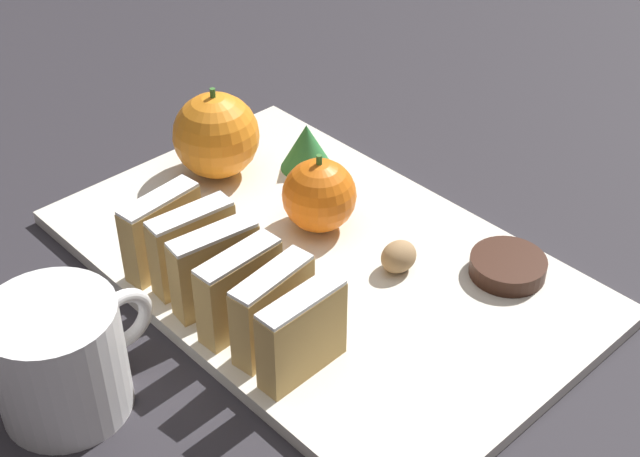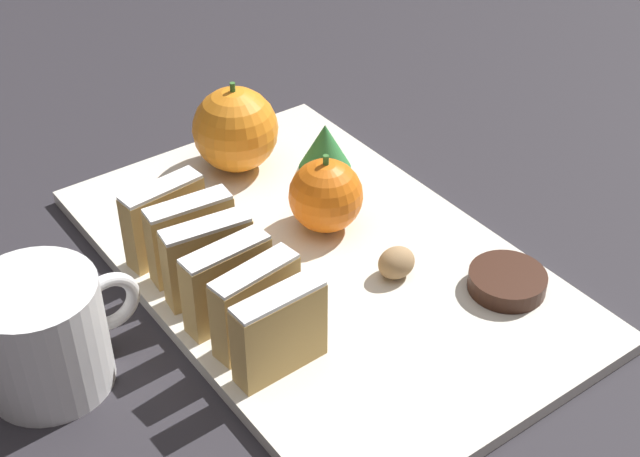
# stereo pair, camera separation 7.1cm
# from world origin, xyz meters

# --- Properties ---
(ground_plane) EXTENTS (6.00, 6.00, 0.00)m
(ground_plane) POSITION_xyz_m (0.00, 0.00, 0.00)
(ground_plane) COLOR #28262B
(serving_platter) EXTENTS (0.28, 0.44, 0.01)m
(serving_platter) POSITION_xyz_m (0.00, 0.00, 0.01)
(serving_platter) COLOR silver
(serving_platter) RESTS_ON ground_plane
(stollen_slice_front) EXTENTS (0.07, 0.02, 0.07)m
(stollen_slice_front) POSITION_xyz_m (-0.10, -0.08, 0.05)
(stollen_slice_front) COLOR tan
(stollen_slice_front) RESTS_ON serving_platter
(stollen_slice_second) EXTENTS (0.07, 0.03, 0.07)m
(stollen_slice_second) POSITION_xyz_m (-0.09, -0.05, 0.05)
(stollen_slice_second) COLOR tan
(stollen_slice_second) RESTS_ON serving_platter
(stollen_slice_third) EXTENTS (0.07, 0.02, 0.07)m
(stollen_slice_third) POSITION_xyz_m (-0.10, -0.02, 0.05)
(stollen_slice_third) COLOR tan
(stollen_slice_third) RESTS_ON serving_platter
(stollen_slice_fourth) EXTENTS (0.07, 0.03, 0.07)m
(stollen_slice_fourth) POSITION_xyz_m (-0.10, 0.01, 0.05)
(stollen_slice_fourth) COLOR tan
(stollen_slice_fourth) RESTS_ON serving_platter
(stollen_slice_fifth) EXTENTS (0.07, 0.03, 0.07)m
(stollen_slice_fifth) POSITION_xyz_m (-0.09, 0.05, 0.05)
(stollen_slice_fifth) COLOR tan
(stollen_slice_fifth) RESTS_ON serving_platter
(stollen_slice_sixth) EXTENTS (0.07, 0.03, 0.07)m
(stollen_slice_sixth) POSITION_xyz_m (-0.10, 0.08, 0.05)
(stollen_slice_sixth) COLOR tan
(stollen_slice_sixth) RESTS_ON serving_platter
(orange_near) EXTENTS (0.06, 0.06, 0.07)m
(orange_near) POSITION_xyz_m (0.03, 0.03, 0.04)
(orange_near) COLOR orange
(orange_near) RESTS_ON serving_platter
(orange_far) EXTENTS (0.08, 0.08, 0.09)m
(orange_far) POSITION_xyz_m (0.02, 0.16, 0.05)
(orange_far) COLOR orange
(orange_far) RESTS_ON serving_platter
(walnut) EXTENTS (0.03, 0.03, 0.03)m
(walnut) POSITION_xyz_m (0.04, -0.05, 0.02)
(walnut) COLOR #9E7A51
(walnut) RESTS_ON serving_platter
(chocolate_cookie) EXTENTS (0.06, 0.06, 0.02)m
(chocolate_cookie) POSITION_xyz_m (0.10, -0.12, 0.02)
(chocolate_cookie) COLOR #381E14
(chocolate_cookie) RESTS_ON serving_platter
(evergreen_sprig) EXTENTS (0.05, 0.05, 0.05)m
(evergreen_sprig) POSITION_xyz_m (0.08, 0.11, 0.03)
(evergreen_sprig) COLOR #2D7538
(evergreen_sprig) RESTS_ON serving_platter
(coffee_mug) EXTENTS (0.12, 0.09, 0.09)m
(coffee_mug) POSITION_xyz_m (-0.23, 0.01, 0.04)
(coffee_mug) COLOR white
(coffee_mug) RESTS_ON ground_plane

